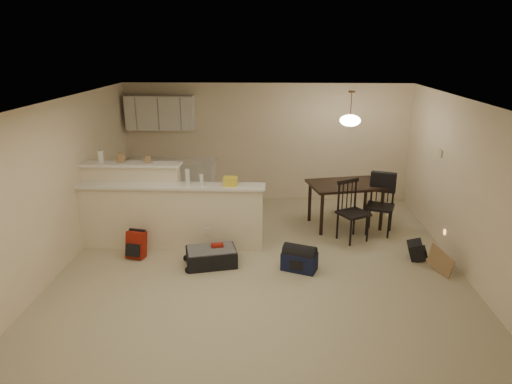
# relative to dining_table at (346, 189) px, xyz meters

# --- Properties ---
(room) EXTENTS (7.00, 7.02, 2.50)m
(room) POSITION_rel_dining_table_xyz_m (-1.50, -1.97, 0.53)
(room) COLOR #BCB290
(room) RESTS_ON ground
(breakfast_bar) EXTENTS (3.08, 0.58, 1.39)m
(breakfast_bar) POSITION_rel_dining_table_xyz_m (-3.26, -0.99, -0.11)
(breakfast_bar) COLOR beige
(breakfast_bar) RESTS_ON ground
(upper_cabinets) EXTENTS (1.40, 0.34, 0.70)m
(upper_cabinets) POSITION_rel_dining_table_xyz_m (-3.70, 1.35, 1.18)
(upper_cabinets) COLOR white
(upper_cabinets) RESTS_ON room
(kitchen_counter) EXTENTS (1.80, 0.60, 0.90)m
(kitchen_counter) POSITION_rel_dining_table_xyz_m (-3.50, 1.22, -0.27)
(kitchen_counter) COLOR white
(kitchen_counter) RESTS_ON ground
(thermostat) EXTENTS (0.02, 0.12, 0.12)m
(thermostat) POSITION_rel_dining_table_xyz_m (1.48, -0.42, 0.78)
(thermostat) COLOR beige
(thermostat) RESTS_ON room
(jar) EXTENTS (0.10, 0.10, 0.20)m
(jar) POSITION_rel_dining_table_xyz_m (-4.19, -0.85, 0.77)
(jar) COLOR silver
(jar) RESTS_ON breakfast_bar
(cereal_box) EXTENTS (0.10, 0.07, 0.16)m
(cereal_box) POSITION_rel_dining_table_xyz_m (-3.84, -0.85, 0.75)
(cereal_box) COLOR #9E7B51
(cereal_box) RESTS_ON breakfast_bar
(small_box) EXTENTS (0.08, 0.06, 0.12)m
(small_box) POSITION_rel_dining_table_xyz_m (-3.40, -0.85, 0.73)
(small_box) COLOR #9E7B51
(small_box) RESTS_ON breakfast_bar
(bottle_a) EXTENTS (0.07, 0.07, 0.26)m
(bottle_a) POSITION_rel_dining_table_xyz_m (-2.71, -1.07, 0.50)
(bottle_a) COLOR silver
(bottle_a) RESTS_ON breakfast_bar
(bottle_b) EXTENTS (0.06, 0.06, 0.18)m
(bottle_b) POSITION_rel_dining_table_xyz_m (-2.49, -1.07, 0.46)
(bottle_b) COLOR silver
(bottle_b) RESTS_ON breakfast_bar
(bag_lump) EXTENTS (0.22, 0.18, 0.14)m
(bag_lump) POSITION_rel_dining_table_xyz_m (-2.02, -1.07, 0.44)
(bag_lump) COLOR #9E7B51
(bag_lump) RESTS_ON breakfast_bar
(dining_table) EXTENTS (1.48, 1.16, 0.82)m
(dining_table) POSITION_rel_dining_table_xyz_m (0.00, 0.00, 0.00)
(dining_table) COLOR black
(dining_table) RESTS_ON ground
(pendant_lamp) EXTENTS (0.36, 0.36, 0.62)m
(pendant_lamp) POSITION_rel_dining_table_xyz_m (0.00, 0.00, 1.27)
(pendant_lamp) COLOR brown
(pendant_lamp) RESTS_ON room
(dining_chair_near) EXTENTS (0.62, 0.62, 1.05)m
(dining_chair_near) POSITION_rel_dining_table_xyz_m (0.04, -0.68, -0.19)
(dining_chair_near) COLOR black
(dining_chair_near) RESTS_ON ground
(dining_chair_far) EXTENTS (0.59, 0.57, 1.07)m
(dining_chair_far) POSITION_rel_dining_table_xyz_m (0.57, -0.35, -0.19)
(dining_chair_far) COLOR black
(dining_chair_far) RESTS_ON ground
(suitcase) EXTENTS (0.85, 0.66, 0.25)m
(suitcase) POSITION_rel_dining_table_xyz_m (-2.27, -1.71, -0.60)
(suitcase) COLOR black
(suitcase) RESTS_ON ground
(red_backpack) EXTENTS (0.32, 0.23, 0.43)m
(red_backpack) POSITION_rel_dining_table_xyz_m (-3.50, -1.50, -0.51)
(red_backpack) COLOR maroon
(red_backpack) RESTS_ON ground
(navy_duffel) EXTENTS (0.58, 0.44, 0.28)m
(navy_duffel) POSITION_rel_dining_table_xyz_m (-0.92, -1.83, -0.58)
(navy_duffel) COLOR #12193A
(navy_duffel) RESTS_ON ground
(black_daypack) EXTENTS (0.28, 0.35, 0.28)m
(black_daypack) POSITION_rel_dining_table_xyz_m (0.95, -1.36, -0.58)
(black_daypack) COLOR black
(black_daypack) RESTS_ON ground
(cardboard_sheet) EXTENTS (0.21, 0.45, 0.36)m
(cardboard_sheet) POSITION_rel_dining_table_xyz_m (1.16, -1.84, -0.54)
(cardboard_sheet) COLOR #9E7B51
(cardboard_sheet) RESTS_ON ground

